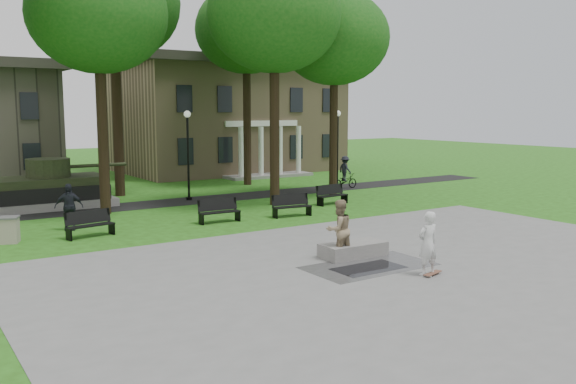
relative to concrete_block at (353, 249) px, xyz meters
name	(u,v)px	position (x,y,z in m)	size (l,w,h in m)	color
ground	(319,243)	(0.31, 2.31, -0.24)	(120.00, 120.00, 0.00)	#255213
plaza	(420,273)	(0.31, -2.69, -0.23)	(22.00, 16.00, 0.02)	gray
footpath	(183,201)	(0.31, 14.31, -0.24)	(44.00, 2.60, 0.01)	black
building_right	(226,115)	(10.31, 28.31, 4.10)	(17.00, 12.00, 8.60)	#9E8460
tree_1	(98,15)	(-4.19, 12.81, 8.71)	(6.20, 6.20, 11.63)	black
tree_2	(274,16)	(3.81, 10.81, 9.07)	(6.60, 6.60, 12.16)	black
tree_3	(334,39)	(8.31, 11.81, 8.35)	(6.00, 6.00, 11.19)	black
tree_4	(113,4)	(-1.69, 18.31, 10.15)	(7.20, 7.20, 13.50)	black
tree_5	(246,31)	(6.81, 18.81, 9.42)	(6.40, 6.40, 12.44)	black
lamp_mid	(188,148)	(0.81, 14.61, 2.55)	(0.36, 0.36, 4.73)	black
lamp_right	(338,142)	(10.81, 14.61, 2.55)	(0.36, 0.36, 4.73)	black
tank_monument	(44,190)	(-6.14, 16.31, 0.61)	(7.45, 3.40, 2.40)	gray
puddle	(369,268)	(-0.60, -1.45, -0.22)	(2.20, 1.20, 0.00)	black
concrete_block	(353,249)	(0.00, 0.00, 0.00)	(2.20, 1.00, 0.45)	gray
skateboard	(433,274)	(0.45, -3.06, -0.19)	(0.78, 0.20, 0.07)	brown
skateboarder	(428,243)	(0.32, -2.95, 0.71)	(0.68, 0.45, 1.87)	silver
friend_watching	(339,230)	(-0.63, -0.05, 0.74)	(0.94, 0.73, 1.93)	#937F5F
pedestrian_walker	(69,207)	(-6.58, 9.74, 0.69)	(1.10, 0.46, 1.87)	black
cyclist	(345,175)	(10.75, 13.76, 0.57)	(1.76, 1.00, 1.99)	black
park_bench_0	(90,223)	(-6.27, 7.95, 0.28)	(1.85, 0.81, 1.00)	black
park_bench_1	(219,210)	(-0.84, 7.94, 0.28)	(1.82, 0.59, 1.00)	black
park_bench_2	(291,205)	(2.55, 7.45, 0.28)	(1.84, 0.74, 1.00)	black
park_bench_3	(331,194)	(6.26, 9.29, 0.28)	(1.84, 0.72, 1.00)	black
trash_bin	(9,230)	(-8.99, 8.49, 0.24)	(0.86, 0.86, 0.96)	gray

